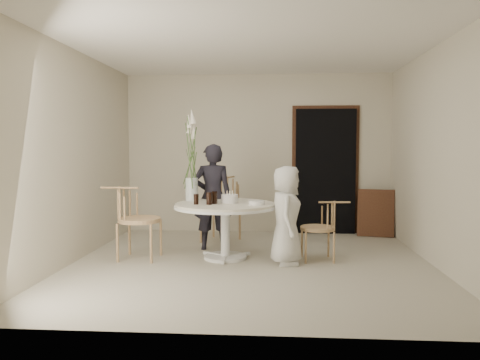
# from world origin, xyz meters

# --- Properties ---
(ground) EXTENTS (4.50, 4.50, 0.00)m
(ground) POSITION_xyz_m (0.00, 0.00, 0.00)
(ground) COLOR #BCB6A0
(ground) RESTS_ON ground
(room_shell) EXTENTS (4.50, 4.50, 4.50)m
(room_shell) POSITION_xyz_m (0.00, 0.00, 1.62)
(room_shell) COLOR white
(room_shell) RESTS_ON ground
(doorway) EXTENTS (1.00, 0.10, 2.10)m
(doorway) POSITION_xyz_m (1.15, 2.19, 1.05)
(doorway) COLOR black
(doorway) RESTS_ON ground
(door_trim) EXTENTS (1.12, 0.03, 2.22)m
(door_trim) POSITION_xyz_m (1.15, 2.23, 1.11)
(door_trim) COLOR #54341C
(door_trim) RESTS_ON ground
(table) EXTENTS (1.33, 1.33, 0.73)m
(table) POSITION_xyz_m (-0.35, 0.25, 0.62)
(table) COLOR silver
(table) RESTS_ON ground
(picture_frame) EXTENTS (0.61, 0.29, 0.77)m
(picture_frame) POSITION_xyz_m (1.95, 1.95, 0.39)
(picture_frame) COLOR #54341C
(picture_frame) RESTS_ON ground
(chair_far) EXTENTS (0.67, 0.70, 1.00)m
(chair_far) POSITION_xyz_m (-0.50, 1.52, 0.65)
(chair_far) COLOR tan
(chair_far) RESTS_ON ground
(chair_right) EXTENTS (0.49, 0.45, 0.77)m
(chair_right) POSITION_xyz_m (0.96, 0.25, 0.50)
(chair_right) COLOR tan
(chair_right) RESTS_ON ground
(chair_left) EXTENTS (0.59, 0.55, 0.95)m
(chair_left) POSITION_xyz_m (-1.60, 0.16, 0.62)
(chair_left) COLOR tan
(chair_left) RESTS_ON ground
(girl) EXTENTS (0.59, 0.43, 1.51)m
(girl) POSITION_xyz_m (-0.59, 0.80, 0.75)
(girl) COLOR black
(girl) RESTS_ON ground
(boy) EXTENTS (0.41, 0.61, 1.23)m
(boy) POSITION_xyz_m (0.44, 0.02, 0.61)
(boy) COLOR silver
(boy) RESTS_ON ground
(birthday_cake) EXTENTS (0.22, 0.22, 0.16)m
(birthday_cake) POSITION_xyz_m (-0.30, 0.31, 0.78)
(birthday_cake) COLOR silver
(birthday_cake) RESTS_ON table
(cola_tumbler_a) EXTENTS (0.09, 0.09, 0.16)m
(cola_tumbler_a) POSITION_xyz_m (-0.49, 0.23, 0.81)
(cola_tumbler_a) COLOR black
(cola_tumbler_a) RESTS_ON table
(cola_tumbler_b) EXTENTS (0.08, 0.08, 0.16)m
(cola_tumbler_b) POSITION_xyz_m (-0.54, 0.10, 0.81)
(cola_tumbler_b) COLOR black
(cola_tumbler_b) RESTS_ON table
(cola_tumbler_c) EXTENTS (0.07, 0.07, 0.13)m
(cola_tumbler_c) POSITION_xyz_m (-0.71, 0.11, 0.80)
(cola_tumbler_c) COLOR black
(cola_tumbler_c) RESTS_ON table
(cola_tumbler_d) EXTENTS (0.07, 0.07, 0.13)m
(cola_tumbler_d) POSITION_xyz_m (-0.48, 0.18, 0.80)
(cola_tumbler_d) COLOR black
(cola_tumbler_d) RESTS_ON table
(plate_stack) EXTENTS (0.24, 0.24, 0.05)m
(plate_stack) POSITION_xyz_m (0.06, 0.12, 0.76)
(plate_stack) COLOR white
(plate_stack) RESTS_ON table
(flower_vase) EXTENTS (0.17, 0.17, 1.25)m
(flower_vase) POSITION_xyz_m (-0.84, 0.51, 1.21)
(flower_vase) COLOR silver
(flower_vase) RESTS_ON table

